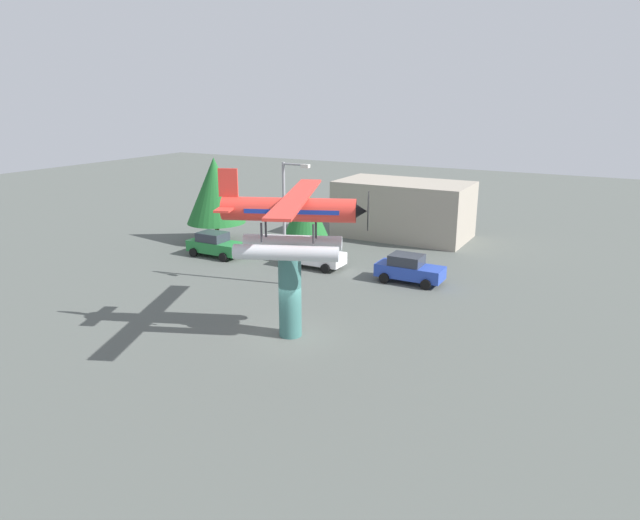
{
  "coord_description": "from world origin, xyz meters",
  "views": [
    {
      "loc": [
        13.62,
        -21.88,
        11.24
      ],
      "look_at": [
        0.0,
        3.0,
        3.07
      ],
      "focal_mm": 31.91,
      "sensor_mm": 36.0,
      "label": 1
    }
  ],
  "objects_px": {
    "floatplane_monument": "(292,220)",
    "storefront_building": "(403,209)",
    "tree_west": "(215,190)",
    "car_mid_white": "(313,254)",
    "car_far_blue": "(409,269)",
    "tree_east": "(306,211)",
    "display_pedestal": "(290,296)",
    "car_near_green": "(215,244)",
    "streetlight_primary": "(287,215)"
  },
  "relations": [
    {
      "from": "floatplane_monument",
      "to": "storefront_building",
      "type": "bearing_deg",
      "value": 74.47
    },
    {
      "from": "tree_west",
      "to": "car_mid_white",
      "type": "bearing_deg",
      "value": -13.73
    },
    {
      "from": "car_far_blue",
      "to": "storefront_building",
      "type": "height_order",
      "value": "storefront_building"
    },
    {
      "from": "tree_west",
      "to": "tree_east",
      "type": "height_order",
      "value": "tree_west"
    },
    {
      "from": "display_pedestal",
      "to": "car_near_green",
      "type": "bearing_deg",
      "value": 142.15
    },
    {
      "from": "tree_west",
      "to": "tree_east",
      "type": "bearing_deg",
      "value": -5.4
    },
    {
      "from": "car_mid_white",
      "to": "storefront_building",
      "type": "distance_m",
      "value": 11.63
    },
    {
      "from": "car_near_green",
      "to": "streetlight_primary",
      "type": "distance_m",
      "value": 9.37
    },
    {
      "from": "floatplane_monument",
      "to": "tree_east",
      "type": "height_order",
      "value": "floatplane_monument"
    },
    {
      "from": "storefront_building",
      "to": "car_mid_white",
      "type": "bearing_deg",
      "value": -100.83
    },
    {
      "from": "display_pedestal",
      "to": "streetlight_primary",
      "type": "height_order",
      "value": "streetlight_primary"
    },
    {
      "from": "storefront_building",
      "to": "tree_east",
      "type": "bearing_deg",
      "value": -111.14
    },
    {
      "from": "car_mid_white",
      "to": "streetlight_primary",
      "type": "relative_size",
      "value": 0.56
    },
    {
      "from": "car_far_blue",
      "to": "storefront_building",
      "type": "distance_m",
      "value": 12.39
    },
    {
      "from": "display_pedestal",
      "to": "storefront_building",
      "type": "xyz_separation_m",
      "value": [
        -2.54,
        22.0,
        0.24
      ]
    },
    {
      "from": "floatplane_monument",
      "to": "car_near_green",
      "type": "distance_m",
      "value": 16.45
    },
    {
      "from": "car_far_blue",
      "to": "tree_east",
      "type": "bearing_deg",
      "value": 168.53
    },
    {
      "from": "car_mid_white",
      "to": "tree_east",
      "type": "xyz_separation_m",
      "value": [
        -1.56,
        1.69,
        2.56
      ]
    },
    {
      "from": "display_pedestal",
      "to": "car_far_blue",
      "type": "distance_m",
      "value": 10.92
    },
    {
      "from": "display_pedestal",
      "to": "tree_west",
      "type": "distance_m",
      "value": 20.08
    },
    {
      "from": "tree_east",
      "to": "tree_west",
      "type": "bearing_deg",
      "value": 174.6
    },
    {
      "from": "car_near_green",
      "to": "storefront_building",
      "type": "relative_size",
      "value": 0.39
    },
    {
      "from": "car_far_blue",
      "to": "streetlight_primary",
      "type": "height_order",
      "value": "streetlight_primary"
    },
    {
      "from": "display_pedestal",
      "to": "car_near_green",
      "type": "xyz_separation_m",
      "value": [
        -12.35,
        9.6,
        -1.17
      ]
    },
    {
      "from": "display_pedestal",
      "to": "car_mid_white",
      "type": "bearing_deg",
      "value": 113.85
    },
    {
      "from": "car_far_blue",
      "to": "tree_west",
      "type": "bearing_deg",
      "value": 171.59
    },
    {
      "from": "streetlight_primary",
      "to": "tree_east",
      "type": "bearing_deg",
      "value": 109.64
    },
    {
      "from": "display_pedestal",
      "to": "storefront_building",
      "type": "relative_size",
      "value": 0.38
    },
    {
      "from": "tree_west",
      "to": "streetlight_primary",
      "type": "bearing_deg",
      "value": -31.46
    },
    {
      "from": "display_pedestal",
      "to": "car_far_blue",
      "type": "xyz_separation_m",
      "value": [
        2.18,
        10.63,
        -1.17
      ]
    },
    {
      "from": "floatplane_monument",
      "to": "display_pedestal",
      "type": "bearing_deg",
      "value": -180.0
    },
    {
      "from": "tree_west",
      "to": "floatplane_monument",
      "type": "bearing_deg",
      "value": -40.94
    },
    {
      "from": "streetlight_primary",
      "to": "tree_west",
      "type": "distance_m",
      "value": 12.66
    },
    {
      "from": "display_pedestal",
      "to": "car_mid_white",
      "type": "height_order",
      "value": "display_pedestal"
    },
    {
      "from": "storefront_building",
      "to": "car_near_green",
      "type": "bearing_deg",
      "value": -128.34
    },
    {
      "from": "streetlight_primary",
      "to": "tree_west",
      "type": "bearing_deg",
      "value": 148.54
    },
    {
      "from": "car_mid_white",
      "to": "tree_west",
      "type": "xyz_separation_m",
      "value": [
        -10.3,
        2.51,
        3.25
      ]
    },
    {
      "from": "car_far_blue",
      "to": "tree_west",
      "type": "xyz_separation_m",
      "value": [
        -17.19,
        2.54,
        3.25
      ]
    },
    {
      "from": "storefront_building",
      "to": "tree_west",
      "type": "bearing_deg",
      "value": -144.7
    },
    {
      "from": "streetlight_primary",
      "to": "storefront_building",
      "type": "height_order",
      "value": "streetlight_primary"
    },
    {
      "from": "floatplane_monument",
      "to": "car_near_green",
      "type": "height_order",
      "value": "floatplane_monument"
    },
    {
      "from": "floatplane_monument",
      "to": "car_far_blue",
      "type": "bearing_deg",
      "value": 56.53
    },
    {
      "from": "display_pedestal",
      "to": "storefront_building",
      "type": "bearing_deg",
      "value": 96.6
    },
    {
      "from": "display_pedestal",
      "to": "tree_east",
      "type": "distance_m",
      "value": 13.92
    },
    {
      "from": "storefront_building",
      "to": "tree_east",
      "type": "xyz_separation_m",
      "value": [
        -3.73,
        -9.65,
        1.15
      ]
    },
    {
      "from": "tree_east",
      "to": "floatplane_monument",
      "type": "bearing_deg",
      "value": -62.52
    },
    {
      "from": "display_pedestal",
      "to": "car_far_blue",
      "type": "bearing_deg",
      "value": 78.41
    },
    {
      "from": "display_pedestal",
      "to": "floatplane_monument",
      "type": "bearing_deg",
      "value": 22.46
    },
    {
      "from": "display_pedestal",
      "to": "floatplane_monument",
      "type": "xyz_separation_m",
      "value": [
        0.12,
        0.05,
        3.72
      ]
    },
    {
      "from": "car_mid_white",
      "to": "tree_east",
      "type": "relative_size",
      "value": 0.8
    }
  ]
}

